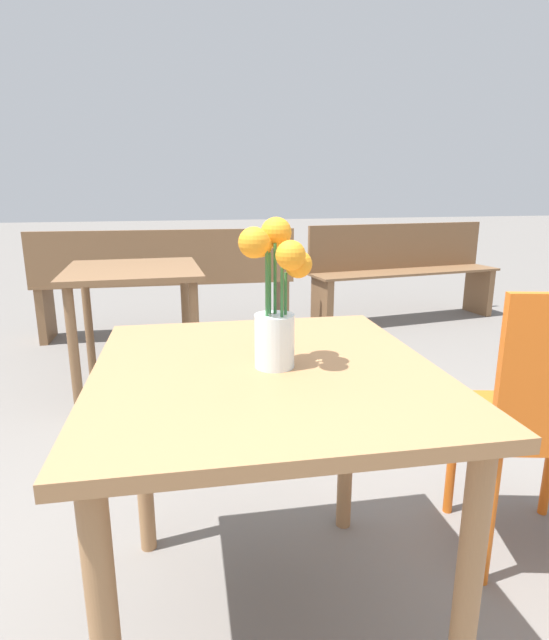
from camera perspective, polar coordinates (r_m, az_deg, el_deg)
name	(u,v)px	position (r m, az deg, el deg)	size (l,w,h in m)	color
ground_plane	(267,625)	(1.56, -0.92, -31.46)	(40.00, 40.00, 0.00)	slate
table_front	(265,410)	(1.20, -1.04, -10.23)	(0.84, 0.90, 0.73)	#9E7047
flower_vase	(275,299)	(1.11, 0.04, 2.44)	(0.16, 0.15, 0.34)	silver
cafe_chair	(548,412)	(1.66, 28.78, -9.25)	(0.49, 0.49, 0.88)	orange
bench_near	(402,267)	(4.64, 14.37, 5.84)	(1.78, 0.53, 0.85)	brown
bench_middle	(167,277)	(3.99, -12.21, 4.78)	(2.00, 0.48, 0.85)	brown
table_back	(134,289)	(2.89, -15.74, 3.42)	(0.71, 0.78, 0.72)	brown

